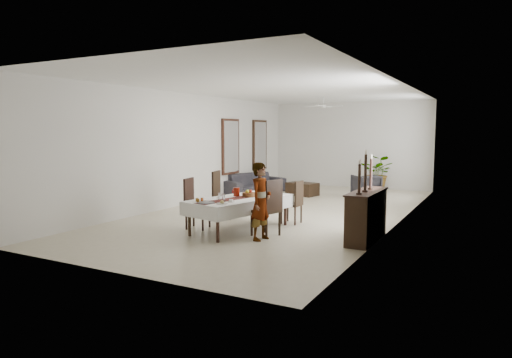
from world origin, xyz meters
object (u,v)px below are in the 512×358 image
object	(u,v)px
sideboard_body	(366,217)
dining_table_top	(240,199)
woman	(261,201)
sofa	(254,183)
red_pitcher	(236,192)

from	to	relation	value
sideboard_body	dining_table_top	bearing A→B (deg)	-171.86
woman	sideboard_body	size ratio (longest dim) A/B	0.97
dining_table_top	sofa	xyz separation A→B (m)	(-2.58, 5.39, -0.34)
red_pitcher	sideboard_body	size ratio (longest dim) A/B	0.12
dining_table_top	sideboard_body	size ratio (longest dim) A/B	1.42
dining_table_top	red_pitcher	distance (m)	0.30
dining_table_top	woman	size ratio (longest dim) A/B	1.47
dining_table_top	woman	distance (m)	0.96
sofa	red_pitcher	bearing A→B (deg)	-136.21
sideboard_body	sofa	distance (m)	7.22
woman	sofa	xyz separation A→B (m)	(-3.36, 5.94, -0.42)
red_pitcher	sofa	bearing A→B (deg)	114.58
red_pitcher	sofa	distance (m)	5.74
woman	sideboard_body	distance (m)	2.06
sideboard_body	sofa	world-z (taller)	sideboard_body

